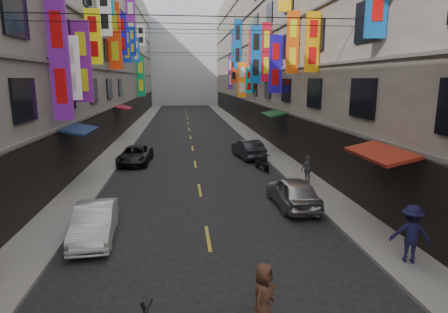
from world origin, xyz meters
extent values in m
cube|color=slate|center=(-6.00, 42.00, 0.06)|extent=(2.00, 90.00, 0.12)
cube|color=slate|center=(6.00, 42.00, 0.06)|extent=(2.00, 90.00, 0.12)
cube|color=gray|center=(-12.00, 42.00, 9.50)|extent=(10.00, 90.00, 19.00)
cube|color=black|center=(-6.95, 42.00, 1.50)|extent=(0.12, 85.50, 3.00)
cube|color=#66635E|center=(-6.94, 42.00, 3.20)|extent=(0.16, 90.00, 0.14)
cube|color=#66635E|center=(-6.94, 42.00, 6.40)|extent=(0.16, 90.00, 0.14)
cube|color=#66635E|center=(-6.94, 42.00, 9.60)|extent=(0.16, 90.00, 0.14)
cube|color=#AEA492|center=(12.00, 42.00, 9.50)|extent=(10.00, 90.00, 19.00)
cube|color=black|center=(6.95, 42.00, 1.50)|extent=(0.12, 85.50, 3.00)
cube|color=#66635E|center=(6.94, 42.00, 3.20)|extent=(0.16, 90.00, 0.14)
cube|color=#66635E|center=(6.94, 42.00, 6.40)|extent=(0.16, 90.00, 0.14)
cube|color=#66635E|center=(6.94, 42.00, 9.60)|extent=(0.16, 90.00, 0.14)
cube|color=#66635E|center=(6.94, 42.00, 12.80)|extent=(0.16, 90.00, 0.14)
cube|color=#AEB6C1|center=(0.00, 92.00, 11.00)|extent=(18.00, 8.00, 22.00)
cube|color=#65198B|center=(-6.45, 24.18, 6.55)|extent=(0.91, 0.18, 5.79)
cylinder|color=black|center=(-6.50, 24.18, 6.55)|extent=(1.01, 0.08, 0.08)
cube|color=white|center=(-6.46, 26.07, 6.16)|extent=(0.88, 0.18, 3.24)
cylinder|color=black|center=(-6.51, 26.07, 6.16)|extent=(0.98, 0.08, 0.08)
cube|color=orange|center=(6.51, 26.45, 7.62)|extent=(0.79, 0.18, 3.27)
cylinder|color=black|center=(6.56, 26.45, 7.62)|extent=(0.89, 0.08, 0.08)
cube|color=#691679|center=(-6.41, 28.23, 6.56)|extent=(0.99, 0.18, 4.55)
cylinder|color=black|center=(-6.46, 28.23, 6.56)|extent=(1.09, 0.08, 0.08)
cube|color=#D94E0C|center=(6.50, 30.24, 7.95)|extent=(0.81, 0.18, 3.96)
cylinder|color=black|center=(6.55, 30.24, 7.95)|extent=(0.91, 0.08, 0.08)
cube|color=#FFF20D|center=(-6.41, 31.56, 8.30)|extent=(0.99, 0.18, 3.48)
cylinder|color=black|center=(-6.46, 31.56, 8.30)|extent=(1.09, 0.08, 0.08)
cube|color=#1E0EA8|center=(6.42, 34.36, 6.72)|extent=(0.96, 0.18, 4.35)
cylinder|color=black|center=(6.47, 34.36, 6.72)|extent=(1.06, 0.08, 0.08)
cube|color=white|center=(-6.40, 35.82, 10.63)|extent=(1.00, 0.18, 3.65)
cylinder|color=black|center=(-6.45, 35.82, 10.63)|extent=(1.10, 0.08, 0.08)
cube|color=red|center=(6.50, 37.96, 7.85)|extent=(0.81, 0.18, 4.93)
cylinder|color=black|center=(6.55, 37.96, 7.85)|extent=(0.91, 0.08, 0.08)
cube|color=red|center=(-6.36, 39.52, 9.20)|extent=(1.08, 0.18, 5.55)
cylinder|color=black|center=(-6.41, 39.52, 9.20)|extent=(1.18, 0.08, 0.08)
cube|color=#0D549E|center=(6.37, 41.88, 7.90)|extent=(1.05, 0.18, 5.37)
cylinder|color=black|center=(6.42, 41.88, 7.90)|extent=(1.15, 0.08, 0.08)
cube|color=#1610BC|center=(-6.41, 44.13, 9.88)|extent=(0.99, 0.18, 3.96)
cylinder|color=black|center=(-6.46, 44.13, 9.88)|extent=(1.09, 0.08, 0.08)
cube|color=red|center=(6.51, 44.43, 8.75)|extent=(0.77, 0.18, 3.49)
cylinder|color=black|center=(6.56, 44.43, 8.75)|extent=(0.87, 0.08, 0.08)
cube|color=#0E9FA8|center=(6.52, 46.15, 5.46)|extent=(0.77, 0.18, 2.68)
cylinder|color=black|center=(6.57, 46.15, 5.46)|extent=(0.87, 0.08, 0.08)
cube|color=#1032C4|center=(-6.47, 47.85, 9.16)|extent=(0.86, 0.18, 3.64)
cylinder|color=black|center=(-6.52, 47.85, 9.16)|extent=(0.96, 0.08, 0.08)
cube|color=#0E2AA7|center=(-6.34, 50.35, 9.79)|extent=(1.13, 0.18, 3.19)
cylinder|color=black|center=(-6.39, 50.35, 9.79)|extent=(1.23, 0.08, 0.08)
cube|color=orange|center=(6.38, 50.05, 5.53)|extent=(1.04, 0.18, 4.06)
cylinder|color=black|center=(6.43, 50.05, 5.53)|extent=(1.14, 0.08, 0.08)
cube|color=purple|center=(-6.36, 51.55, 12.41)|extent=(1.08, 0.18, 4.88)
cylinder|color=black|center=(-6.41, 51.55, 12.41)|extent=(1.18, 0.08, 0.08)
cube|color=#0D509C|center=(6.44, 54.26, 9.98)|extent=(0.91, 0.18, 6.18)
cylinder|color=black|center=(6.49, 54.26, 9.98)|extent=(1.01, 0.08, 0.08)
cube|color=blue|center=(-6.47, 56.44, 9.27)|extent=(0.87, 0.18, 3.18)
cylinder|color=black|center=(-6.52, 56.44, 9.27)|extent=(0.97, 0.08, 0.08)
cube|color=#0E51AC|center=(6.41, 56.34, 9.95)|extent=(0.98, 0.18, 4.09)
cylinder|color=black|center=(6.46, 56.34, 9.95)|extent=(1.08, 0.08, 0.08)
cube|color=red|center=(6.46, 57.68, 6.91)|extent=(0.88, 0.18, 3.64)
cylinder|color=black|center=(6.51, 57.68, 6.91)|extent=(0.98, 0.08, 0.08)
cube|color=#0B8347|center=(-6.37, 59.89, 6.01)|extent=(1.06, 0.18, 5.58)
cylinder|color=black|center=(-6.42, 59.89, 6.01)|extent=(1.16, 0.08, 0.08)
cube|color=white|center=(-6.35, 62.34, 11.78)|extent=(1.10, 0.18, 2.88)
cylinder|color=black|center=(-6.40, 62.34, 11.78)|extent=(1.20, 0.08, 0.08)
cube|color=#5E177E|center=(6.57, 62.14, 6.63)|extent=(0.66, 0.18, 4.99)
cylinder|color=black|center=(6.62, 62.14, 6.63)|extent=(0.76, 0.08, 0.08)
cube|color=maroon|center=(6.30, 18.00, 3.00)|extent=(1.39, 3.20, 0.41)
cube|color=navy|center=(-6.30, 26.00, 3.00)|extent=(1.39, 3.20, 0.41)
cube|color=#124621|center=(6.30, 34.00, 3.00)|extent=(1.39, 3.20, 0.41)
cube|color=maroon|center=(-6.30, 42.00, 3.00)|extent=(1.39, 3.20, 0.41)
cylinder|color=black|center=(0.00, 22.00, 8.20)|extent=(14.00, 0.04, 0.04)
cylinder|color=black|center=(0.00, 36.00, 9.40)|extent=(14.00, 0.04, 0.04)
cylinder|color=black|center=(0.00, 50.00, 8.60)|extent=(14.00, 0.04, 0.04)
cube|color=gold|center=(0.00, 18.00, 0.01)|extent=(0.12, 2.20, 0.01)
cube|color=gold|center=(0.00, 24.00, 0.01)|extent=(0.12, 2.20, 0.01)
cube|color=gold|center=(0.00, 30.00, 0.01)|extent=(0.12, 2.20, 0.01)
cube|color=gold|center=(0.00, 36.00, 0.01)|extent=(0.12, 2.20, 0.01)
cube|color=gold|center=(0.00, 42.00, 0.01)|extent=(0.12, 2.20, 0.01)
cube|color=gold|center=(0.00, 48.00, 0.01)|extent=(0.12, 2.20, 0.01)
cube|color=gold|center=(0.00, 54.00, 0.01)|extent=(0.12, 2.20, 0.01)
cube|color=gold|center=(0.00, 60.00, 0.01)|extent=(0.12, 2.20, 0.01)
cube|color=gold|center=(0.00, 66.00, 0.01)|extent=(0.12, 2.20, 0.01)
cube|color=gold|center=(0.00, 72.00, 0.01)|extent=(0.12, 2.20, 0.01)
cube|color=gold|center=(0.00, 78.00, 0.01)|extent=(0.12, 2.20, 0.01)
cylinder|color=black|center=(-1.61, 12.44, 1.05)|extent=(0.15, 0.50, 0.06)
cylinder|color=black|center=(4.26, 27.27, 0.25)|extent=(0.24, 0.51, 0.50)
cylinder|color=black|center=(3.94, 28.53, 0.25)|extent=(0.24, 0.51, 0.50)
cube|color=black|center=(4.10, 27.90, 0.40)|extent=(0.61, 1.33, 0.18)
cube|color=black|center=(4.04, 28.14, 0.75)|extent=(0.44, 0.61, 0.22)
cylinder|color=black|center=(4.23, 27.36, 0.70)|extent=(0.16, 0.36, 0.88)
cylinder|color=black|center=(4.23, 27.36, 1.05)|extent=(0.50, 0.18, 0.06)
imported|color=silver|center=(-4.00, 18.41, 0.63)|extent=(1.63, 3.90, 1.25)
imported|color=black|center=(-4.00, 30.68, 0.59)|extent=(2.21, 4.36, 1.18)
imported|color=#A5A5A9|center=(4.00, 20.99, 0.68)|extent=(1.74, 4.06, 1.37)
imported|color=#292931|center=(3.90, 31.67, 0.67)|extent=(1.99, 4.23, 1.34)
imported|color=#141336|center=(5.98, 15.34, 1.02)|extent=(1.31, 1.04, 1.80)
imported|color=slate|center=(5.81, 24.28, 0.88)|extent=(1.03, 0.84, 1.53)
imported|color=#4D2D1E|center=(0.89, 12.94, 0.79)|extent=(0.87, 0.93, 1.57)
camera|label=1|loc=(-0.85, 5.45, 5.60)|focal=30.00mm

